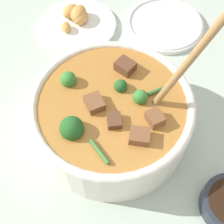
{
  "coord_description": "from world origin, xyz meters",
  "views": [
    {
      "loc": [
        -0.1,
        0.29,
        0.56
      ],
      "look_at": [
        0.0,
        0.0,
        0.07
      ],
      "focal_mm": 50.0,
      "sensor_mm": 36.0,
      "label": 1
    }
  ],
  "objects": [
    {
      "name": "food_plate",
      "position": [
        0.18,
        -0.26,
        0.01
      ],
      "size": [
        0.19,
        0.19,
        0.05
      ],
      "color": "white",
      "rests_on": "ground_plane"
    },
    {
      "name": "ground_plane",
      "position": [
        0.0,
        0.0,
        0.0
      ],
      "size": [
        4.0,
        4.0,
        0.0
      ],
      "primitive_type": "plane",
      "color": "#ADBCAD"
    },
    {
      "name": "empty_plate",
      "position": [
        -0.03,
        -0.33,
        0.01
      ],
      "size": [
        0.2,
        0.2,
        0.02
      ],
      "color": "white",
      "rests_on": "ground_plane"
    },
    {
      "name": "stew_bowl",
      "position": [
        -0.0,
        0.0,
        0.06
      ],
      "size": [
        0.3,
        0.3,
        0.31
      ],
      "color": "white",
      "rests_on": "ground_plane"
    }
  ]
}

